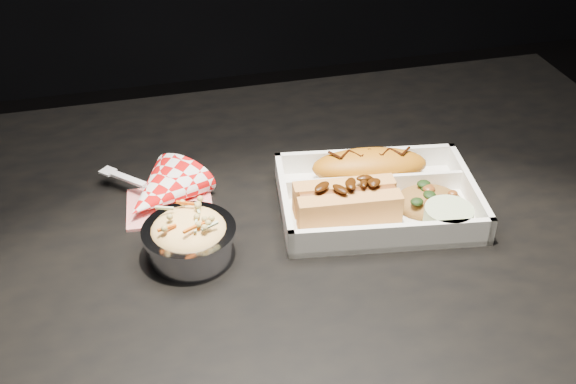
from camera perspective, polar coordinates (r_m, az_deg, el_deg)
The scene contains 8 objects.
dining_table at distance 0.96m, azimuth -1.12°, elevation -7.20°, with size 1.20×0.80×0.75m.
food_tray at distance 0.94m, azimuth 7.03°, elevation -0.73°, with size 0.27×0.21×0.04m.
fried_pastry at distance 0.97m, azimuth 6.46°, elevation 2.08°, with size 0.16×0.06×0.04m, color #B86A12.
hotdog at distance 0.90m, azimuth 4.67°, elevation -0.70°, with size 0.13×0.07×0.06m.
fried_rice_mound at distance 0.94m, azimuth 11.11°, elevation -0.24°, with size 0.09×0.07×0.03m, color olive.
cupcake_liner at distance 0.90m, azimuth 12.53°, elevation -2.06°, with size 0.06×0.06×0.03m, color #ADC091.
foil_coleslaw_cup at distance 0.85m, azimuth -7.81°, elevation -3.46°, with size 0.11×0.11×0.07m.
napkin_fork at distance 0.95m, azimuth -10.07°, elevation -0.10°, with size 0.15×0.15×0.10m.
Camera 1 is at (-0.16, -0.70, 1.30)m, focal length 45.00 mm.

